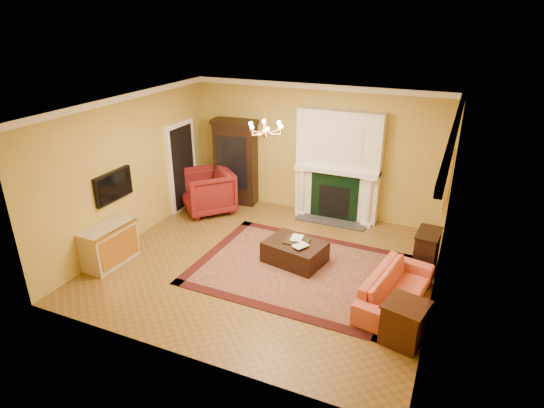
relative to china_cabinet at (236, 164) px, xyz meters
The scene contains 26 objects.
floor 3.30m from the china_cabinet, 52.29° to the right, with size 6.00×5.50×0.02m, color brown.
ceiling 3.74m from the china_cabinet, 52.29° to the right, with size 6.00×5.50×0.02m, color white.
wall_back 2.01m from the china_cabinet, ahead, with size 6.00×0.02×3.00m, color gold.
wall_front 5.61m from the china_cabinet, 69.87° to the right, with size 6.00×0.02×3.00m, color gold.
wall_left 2.76m from the china_cabinet, 113.55° to the right, with size 0.02×5.50×3.00m, color gold.
wall_right 5.55m from the china_cabinet, 26.77° to the right, with size 0.02×5.50×3.00m, color gold.
fireplace 2.53m from the china_cabinet, ahead, with size 1.90×0.70×2.50m.
crown_molding 3.14m from the china_cabinet, 38.54° to the right, with size 6.00×5.50×0.12m.
doorway 1.30m from the china_cabinet, 142.50° to the right, with size 0.08×1.05×2.10m.
tv_panel 3.27m from the china_cabinet, 108.29° to the right, with size 0.09×0.95×0.58m.
gilt_mirror 5.05m from the china_cabinet, 12.56° to the right, with size 0.06×0.76×1.05m.
chandelier 3.54m from the china_cabinet, 52.29° to the right, with size 0.63×0.55×0.53m.
oriental_rug 3.68m from the china_cabinet, 43.57° to the right, with size 3.79×2.84×0.02m, color #4B1019.
china_cabinet is the anchor object (origin of this frame).
wingback_armchair 0.98m from the china_cabinet, 114.05° to the right, with size 1.10×1.03×1.13m, color maroon.
pedestal_table 1.16m from the china_cabinet, 103.89° to the right, with size 0.44×0.44×0.78m.
commode 3.78m from the china_cabinet, 102.45° to the right, with size 0.49×1.04×0.77m, color #C0AB8C.
coral_sofa 5.24m from the china_cabinet, 32.70° to the right, with size 1.89×0.55×0.74m, color #CE6841.
end_table 5.98m from the china_cabinet, 38.60° to the right, with size 0.54×0.54×0.63m, color #3B1C10.
console_table 4.96m from the china_cabinet, 17.08° to the right, with size 0.37×0.65×0.72m, color black.
leather_ottoman 3.35m from the china_cabinet, 42.68° to the right, with size 1.09×0.79×0.41m, color black.
ottoman_tray 3.31m from the china_cabinet, 42.10° to the right, with size 0.45×0.35×0.03m, color black.
book_a 3.14m from the china_cabinet, 42.97° to the right, with size 0.22×0.03×0.30m, color gray.
book_b 3.41m from the china_cabinet, 43.14° to the right, with size 0.21×0.02×0.28m, color gray.
topiary_left 1.92m from the china_cabinet, ahead, with size 0.15×0.15×0.40m.
topiary_right 3.09m from the china_cabinet, ahead, with size 0.15×0.15×0.40m.
Camera 1 is at (3.10, -6.86, 4.48)m, focal length 30.00 mm.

